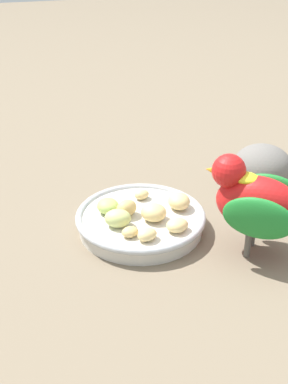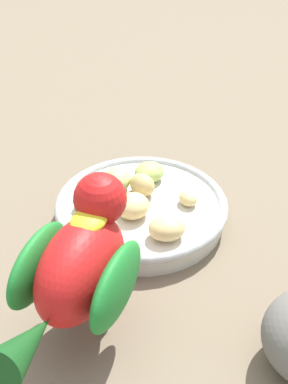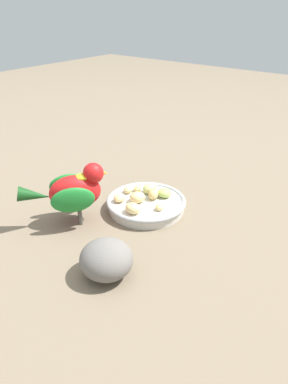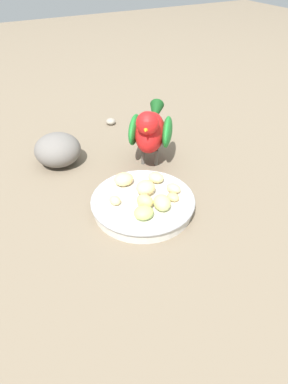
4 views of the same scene
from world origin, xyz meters
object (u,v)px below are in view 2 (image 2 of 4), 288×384
apple_piece_3 (142,185)px  parrot (79,267)px  feeding_bowl (138,211)px  apple_piece_5 (149,172)px  apple_piece_0 (133,206)px  apple_piece_4 (117,179)px  apple_piece_1 (167,228)px  apple_piece_6 (105,228)px  apple_piece_2 (94,194)px  apple_piece_8 (85,205)px  apple_piece_7 (188,198)px

apple_piece_3 → parrot: (0.17, -0.11, 0.05)m
feeding_bowl → apple_piece_5: apple_piece_5 is taller
apple_piece_0 → apple_piece_4: bearing=-176.0°
apple_piece_1 → apple_piece_6: size_ratio=1.17×
apple_piece_1 → apple_piece_5: apple_piece_1 is taller
apple_piece_1 → apple_piece_4: 0.11m
apple_piece_1 → parrot: parrot is taller
apple_piece_2 → apple_piece_8: bearing=-36.1°
apple_piece_8 → apple_piece_4: bearing=125.6°
feeding_bowl → apple_piece_0: 0.03m
apple_piece_0 → apple_piece_4: size_ratio=0.98×
apple_piece_2 → apple_piece_6: 0.07m
apple_piece_0 → apple_piece_2: bearing=-140.8°
feeding_bowl → parrot: bearing=-32.4°
apple_piece_5 → parrot: parrot is taller
apple_piece_1 → apple_piece_2: size_ratio=1.59×
apple_piece_2 → apple_piece_7: size_ratio=1.03×
apple_piece_3 → apple_piece_6: bearing=-43.5°
apple_piece_0 → apple_piece_6: 0.05m
apple_piece_7 → parrot: 0.21m
parrot → apple_piece_4: bearing=13.8°
apple_piece_2 → apple_piece_4: 0.03m
apple_piece_4 → apple_piece_8: apple_piece_4 is taller
apple_piece_2 → apple_piece_3: apple_piece_3 is taller
feeding_bowl → apple_piece_4: apple_piece_4 is taller
parrot → apple_piece_0: bearing=4.4°
apple_piece_0 → apple_piece_7: size_ratio=1.60×
apple_piece_7 → parrot: parrot is taller
apple_piece_5 → apple_piece_2: bearing=-74.9°
apple_piece_1 → apple_piece_4: apple_piece_4 is taller
apple_piece_0 → apple_piece_2: size_ratio=1.55×
apple_piece_0 → parrot: parrot is taller
apple_piece_0 → parrot: bearing=-32.4°
feeding_bowl → apple_piece_5: (-0.05, 0.03, 0.02)m
apple_piece_4 → apple_piece_6: (0.08, -0.03, -0.00)m
apple_piece_0 → apple_piece_1: 0.05m
feeding_bowl → apple_piece_1: 0.07m
apple_piece_5 → apple_piece_8: size_ratio=1.21×
apple_piece_0 → apple_piece_4: (-0.06, -0.00, 0.00)m
apple_piece_4 → apple_piece_5: apple_piece_4 is taller
apple_piece_5 → apple_piece_7: size_ratio=1.49×
apple_piece_1 → apple_piece_5: 0.11m
apple_piece_5 → apple_piece_6: size_ratio=1.06×
apple_piece_0 → apple_piece_7: apple_piece_0 is taller
apple_piece_4 → apple_piece_7: 0.09m
apple_piece_1 → apple_piece_3: bearing=-178.1°
apple_piece_0 → apple_piece_2: apple_piece_0 is taller
feeding_bowl → apple_piece_7: apple_piece_7 is taller
apple_piece_1 → apple_piece_7: apple_piece_1 is taller
apple_piece_6 → apple_piece_8: 0.05m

